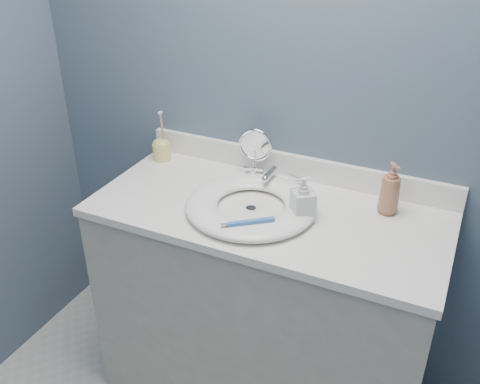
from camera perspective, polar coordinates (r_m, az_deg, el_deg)
The scene contains 12 objects.
back_wall at distance 1.94m, azimuth 6.40°, elevation 10.20°, with size 2.20×0.02×2.40m, color #4C5B72.
vanity_cabinet at distance 2.11m, azimuth 2.66°, elevation -12.45°, with size 1.20×0.55×0.85m, color #B6B2A7.
countertop at distance 1.85m, azimuth 2.97°, elevation -2.21°, with size 1.22×0.57×0.03m, color white.
backsplash at distance 2.03m, azimuth 5.87°, elevation 2.76°, with size 1.22×0.02×0.09m, color white.
basin at distance 1.82m, azimuth 1.18°, elevation -1.40°, with size 0.45×0.45×0.04m, color white, non-canonical shape.
drain at distance 1.83m, azimuth 1.18°, elevation -1.80°, with size 0.04×0.04×0.01m, color silver.
faucet at distance 1.98m, azimuth 3.52°, elevation 1.47°, with size 0.25×0.13×0.07m.
makeup_mirror at distance 2.01m, azimuth 1.61°, elevation 4.46°, with size 0.13×0.07×0.19m.
soap_bottle_amber at distance 1.84m, azimuth 15.75°, elevation 0.36°, with size 0.07×0.07×0.18m, color #A06548.
soap_bottle_clear at distance 1.75m, azimuth 6.76°, elevation -0.77°, with size 0.07×0.07×0.16m, color silver.
toothbrush_holder at distance 2.18m, azimuth -8.37°, elevation 4.62°, with size 0.07×0.07×0.21m.
toothbrush_lying at distance 1.68m, azimuth 0.92°, elevation -3.23°, with size 0.14×0.12×0.02m.
Camera 1 is at (0.58, -0.49, 1.83)m, focal length 40.00 mm.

